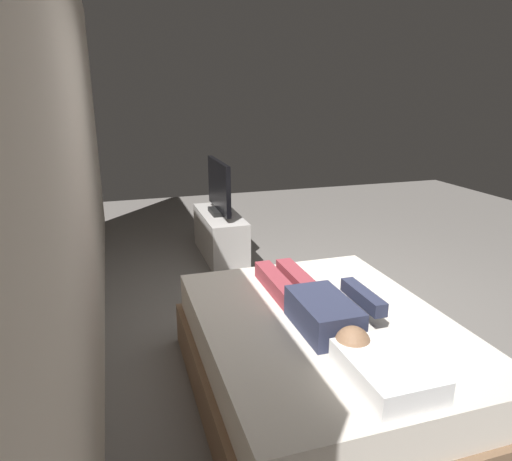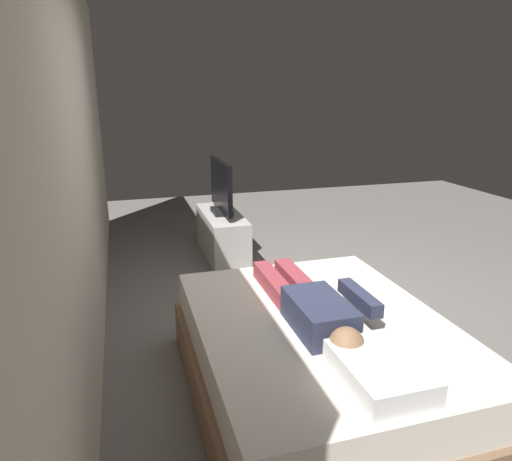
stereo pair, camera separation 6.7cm
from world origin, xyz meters
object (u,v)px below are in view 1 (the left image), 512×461
object	(u,v)px
pillow	(386,371)
remote	(363,297)
bed	(323,360)
person	(316,305)
tv	(219,188)
tv_stand	(220,235)

from	to	relation	value
pillow	remote	xyz separation A→B (m)	(0.81, -0.36, -0.05)
bed	person	size ratio (longest dim) A/B	1.51
remote	tv	world-z (taller)	tv
bed	tv	bearing A→B (deg)	0.14
bed	tv	size ratio (longest dim) A/B	2.17
remote	tv_stand	world-z (taller)	remote
remote	tv	distance (m)	2.53
pillow	tv_stand	distance (m)	3.33
person	remote	xyz separation A→B (m)	(0.15, -0.40, -0.07)
remote	tv	bearing A→B (deg)	8.30
person	tv_stand	xyz separation A→B (m)	(2.65, -0.04, -0.37)
tv	bed	bearing A→B (deg)	-179.86
remote	tv_stand	size ratio (longest dim) A/B	0.14
bed	remote	bearing A→B (deg)	-63.29
remote	tv	xyz separation A→B (m)	(2.50, 0.36, 0.24)
bed	pillow	world-z (taller)	pillow
tv	remote	bearing A→B (deg)	-171.70
tv_stand	tv	distance (m)	0.53
bed	remote	xyz separation A→B (m)	(0.18, -0.36, 0.29)
remote	person	bearing A→B (deg)	110.47
bed	pillow	bearing A→B (deg)	180.00
bed	person	distance (m)	0.36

